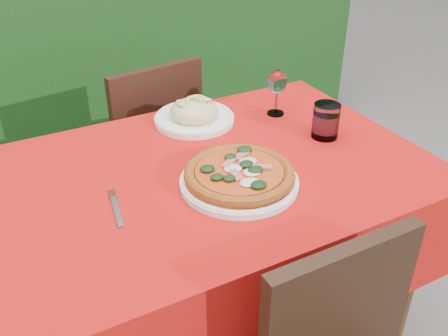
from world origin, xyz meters
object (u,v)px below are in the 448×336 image
chair_far (150,145)px  pizza_plate (239,176)px  pasta_plate (194,114)px  water_glass (326,122)px  fork (117,211)px  wine_glass (277,84)px

chair_far → pizza_plate: 0.83m
pizza_plate → pasta_plate: bearing=81.8°
water_glass → fork: (-0.71, -0.08, -0.05)m
pizza_plate → pasta_plate: size_ratio=1.30×
chair_far → pizza_plate: (-0.02, -0.78, 0.28)m
water_glass → wine_glass: 0.23m
pasta_plate → wine_glass: (0.28, -0.08, 0.09)m
water_glass → pizza_plate: bearing=-162.8°
pizza_plate → wine_glass: wine_glass is taller
chair_far → pizza_plate: chair_far is taller
chair_far → fork: (-0.35, -0.74, 0.26)m
chair_far → pasta_plate: 0.46m
chair_far → pizza_plate: size_ratio=2.46×
chair_far → pasta_plate: chair_far is taller
pasta_plate → chair_far: bearing=96.7°
pizza_plate → wine_glass: size_ratio=2.17×
pasta_plate → water_glass: size_ratio=2.42×
chair_far → pizza_plate: bearing=80.3°
chair_far → pasta_plate: bearing=88.2°
chair_far → water_glass: 0.81m
water_glass → fork: 0.72m
wine_glass → water_glass: bearing=-78.2°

